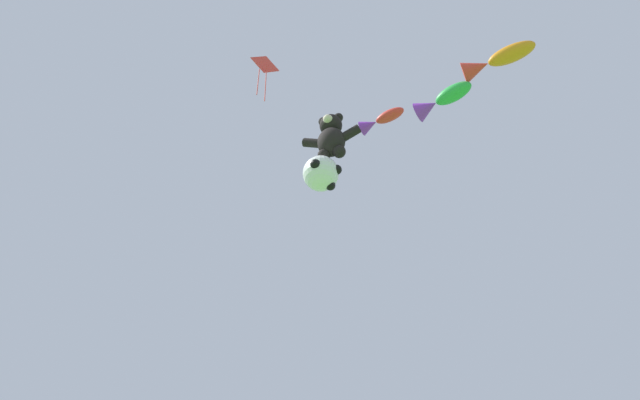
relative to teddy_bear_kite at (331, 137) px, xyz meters
The scene contains 6 objects.
teddy_bear_kite is the anchor object (origin of this frame).
soccer_ball_kite 1.60m from the teddy_bear_kite, behind, with size 1.21×1.20×1.11m.
fish_kite_crimson 2.34m from the teddy_bear_kite, 35.41° to the left, with size 1.71×0.86×0.55m.
fish_kite_emerald 3.63m from the teddy_bear_kite, ahead, with size 1.92×1.17×0.69m.
fish_kite_tangerine 5.44m from the teddy_bear_kite, ahead, with size 2.19×0.97×0.70m.
diamond_kite 4.06m from the teddy_bear_kite, 149.75° to the right, with size 0.80×0.86×2.76m.
Camera 1 is at (3.82, -3.52, 1.54)m, focal length 24.00 mm.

